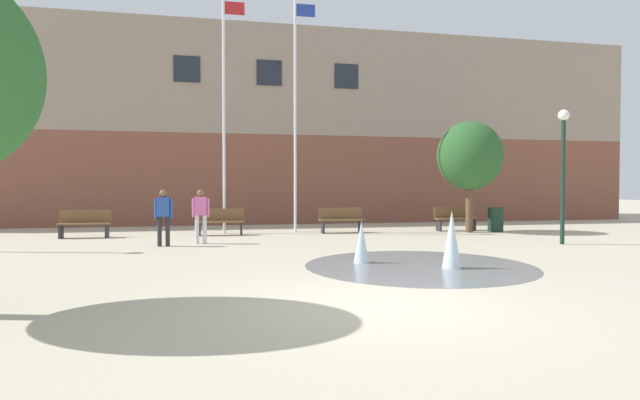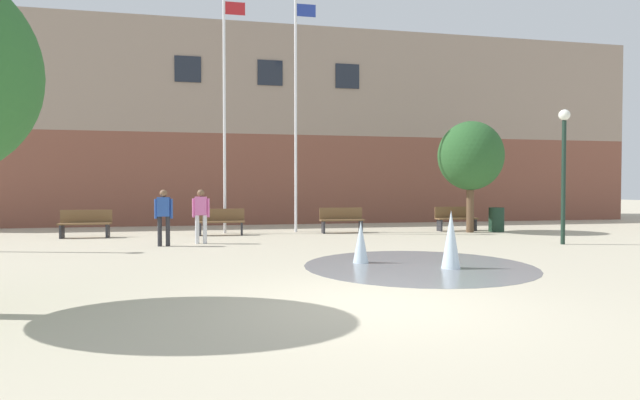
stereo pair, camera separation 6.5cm
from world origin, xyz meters
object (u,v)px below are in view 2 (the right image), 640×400
park_bench_far_right (456,218)px  adult_near_bench (201,212)px  park_bench_center (342,220)px  park_bench_far_left (85,223)px  adult_watching (164,213)px  lamp_post_right_lane (564,156)px  flagpole_right (296,106)px  street_tree_near_building (471,156)px  trash_can (496,220)px  flagpole_left (225,105)px  park_bench_under_left_flagpole (221,221)px

park_bench_far_right → adult_near_bench: size_ratio=1.01×
park_bench_center → adult_near_bench: 5.56m
park_bench_far_left → park_bench_center: (8.68, 0.11, 0.00)m
park_bench_center → park_bench_far_right: 4.47m
adult_near_bench → adult_watching: bearing=28.5°
park_bench_center → lamp_post_right_lane: size_ratio=0.41×
park_bench_far_left → park_bench_far_right: bearing=0.3°
flagpole_right → street_tree_near_building: (6.23, -1.40, -1.85)m
park_bench_far_left → adult_watching: (2.79, -2.94, 0.45)m
adult_near_bench → trash_can: bearing=-165.2°
park_bench_far_left → flagpole_left: size_ratio=0.18×
park_bench_far_right → flagpole_right: flagpole_right is taller
park_bench_far_left → flagpole_left: (4.53, 0.75, 4.11)m
lamp_post_right_lane → street_tree_near_building: size_ratio=0.96×
flagpole_right → trash_can: bearing=-10.5°
flagpole_right → trash_can: size_ratio=9.76×
flagpole_left → trash_can: flagpole_left is taller
park_bench_under_left_flagpole → park_bench_center: (4.31, 0.08, 0.00)m
park_bench_under_left_flagpole → flagpole_left: bearing=77.2°
park_bench_center → trash_can: size_ratio=1.78×
flagpole_left → lamp_post_right_lane: size_ratio=2.22×
park_bench_under_left_flagpole → park_bench_center: bearing=1.0°
park_bench_far_left → flagpole_left: 6.16m
park_bench_under_left_flagpole → flagpole_left: 4.18m
park_bench_far_right → trash_can: size_ratio=1.78×
park_bench_center → flagpole_left: 5.88m
park_bench_far_right → lamp_post_right_lane: bearing=-78.7°
park_bench_far_left → flagpole_left: flagpole_left is taller
trash_can → street_tree_near_building: 2.58m
park_bench_center → flagpole_right: flagpole_right is taller
park_bench_center → adult_watching: bearing=-152.6°
park_bench_far_right → flagpole_right: bearing=173.6°
adult_near_bench → flagpole_right: size_ratio=0.18×
park_bench_center → street_tree_near_building: (4.67, -0.76, 2.32)m
park_bench_far_left → flagpole_right: bearing=6.0°
park_bench_far_right → adult_near_bench: adult_near_bench is taller
park_bench_center → adult_near_bench: adult_near_bench is taller
park_bench_far_left → lamp_post_right_lane: 15.02m
adult_watching → trash_can: 11.89m
park_bench_far_right → flagpole_left: 9.57m
flagpole_left → park_bench_far_left: bearing=-170.6°
adult_watching → flagpole_right: flagpole_right is taller
flagpole_left → lamp_post_right_lane: (9.58, -5.46, -2.04)m
park_bench_far_right → street_tree_near_building: 2.43m
adult_watching → trash_can: bearing=-163.6°
adult_near_bench → flagpole_left: flagpole_left is taller
adult_watching → street_tree_near_building: bearing=-162.7°
park_bench_under_left_flagpole → flagpole_right: 5.04m
park_bench_under_left_flagpole → adult_near_bench: bearing=-102.8°
park_bench_center → trash_can: bearing=-7.1°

